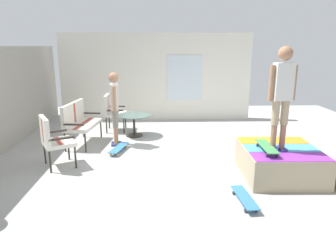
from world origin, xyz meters
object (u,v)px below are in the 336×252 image
at_px(patio_table, 134,121).
at_px(skateboard_by_bench, 119,148).
at_px(person_watching, 115,103).
at_px(skateboard_spare, 245,198).
at_px(patio_chair_near_house, 112,109).
at_px(patio_chair_by_wall, 52,137).
at_px(skateboard_on_ramp, 267,147).
at_px(person_skater, 282,91).
at_px(skate_ramp, 281,162).
at_px(patio_bench, 79,119).

height_order(patio_table, skateboard_by_bench, patio_table).
relative_size(patio_table, person_watching, 0.52).
height_order(person_watching, skateboard_spare, person_watching).
distance_m(patio_chair_near_house, patio_table, 0.87).
height_order(patio_chair_by_wall, skateboard_on_ramp, patio_chair_by_wall).
relative_size(person_watching, person_skater, 0.98).
distance_m(skate_ramp, patio_chair_near_house, 4.82).
height_order(skate_ramp, patio_chair_near_house, patio_chair_near_house).
distance_m(skateboard_by_bench, skateboard_on_ramp, 3.26).
height_order(skate_ramp, patio_table, patio_table).
xyz_separation_m(person_skater, skateboard_on_ramp, (-0.05, 0.20, -0.96)).
bearing_deg(skate_ramp, patio_table, 46.33).
relative_size(skate_ramp, patio_bench, 1.58).
bearing_deg(skate_ramp, person_skater, 131.32).
distance_m(patio_table, skateboard_by_bench, 1.35).
bearing_deg(patio_bench, patio_table, -62.26).
xyz_separation_m(person_watching, person_skater, (-2.11, -3.09, 0.57)).
relative_size(skate_ramp, skateboard_spare, 2.54).
height_order(patio_bench, person_watching, person_watching).
bearing_deg(skateboard_by_bench, patio_bench, 58.75).
bearing_deg(patio_table, skate_ramp, -133.67).
distance_m(patio_table, skateboard_on_ramp, 3.86).
relative_size(patio_bench, skateboard_by_bench, 1.59).
distance_m(person_skater, skateboard_by_bench, 3.69).
bearing_deg(skate_ramp, patio_bench, 63.42).
bearing_deg(skateboard_by_bench, person_watching, 13.29).
xyz_separation_m(patio_bench, patio_chair_by_wall, (-1.49, 0.14, -0.00)).
relative_size(patio_chair_by_wall, person_skater, 0.57).
height_order(patio_table, skateboard_on_ramp, skateboard_on_ramp).
xyz_separation_m(patio_bench, skateboard_by_bench, (-0.61, -1.01, -0.53)).
xyz_separation_m(person_watching, skateboard_by_bench, (-0.51, -0.12, -0.93)).
relative_size(skate_ramp, patio_table, 2.29).
relative_size(patio_chair_near_house, skateboard_on_ramp, 1.26).
distance_m(skate_ramp, patio_bench, 4.64).
xyz_separation_m(patio_chair_near_house, skateboard_spare, (-4.26, -2.59, -0.53)).
bearing_deg(person_watching, patio_chair_by_wall, 143.38).
relative_size(skateboard_by_bench, skateboard_on_ramp, 1.02).
height_order(person_skater, skateboard_by_bench, person_skater).
distance_m(patio_bench, patio_chair_by_wall, 1.50).
bearing_deg(skateboard_on_ramp, patio_chair_by_wall, 78.97).
bearing_deg(person_watching, skate_ramp, -121.22).
distance_m(patio_chair_by_wall, person_watching, 1.78).
bearing_deg(skateboard_spare, patio_table, 27.49).
relative_size(patio_chair_near_house, person_skater, 0.57).
distance_m(person_skater, skateboard_spare, 1.89).
height_order(skateboard_by_bench, skateboard_spare, same).
bearing_deg(person_skater, patio_chair_near_house, 44.51).
xyz_separation_m(patio_bench, skateboard_on_ramp, (-2.26, -3.78, 0.01)).
xyz_separation_m(patio_chair_by_wall, person_watching, (1.39, -1.03, 0.41)).
relative_size(skate_ramp, patio_chair_by_wall, 2.02).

